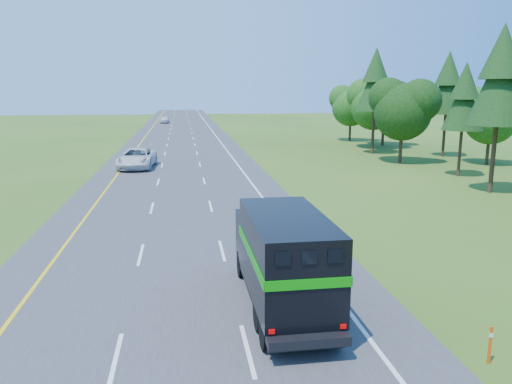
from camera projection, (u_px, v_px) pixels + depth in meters
road at (181, 161)px, 51.71m from camera, size 15.00×260.00×0.04m
lane_markings at (181, 161)px, 51.71m from camera, size 11.15×260.00×0.01m
horse_truck at (283, 257)px, 16.59m from camera, size 2.46×7.64×3.37m
white_suv at (137, 158)px, 46.82m from camera, size 3.58×6.83×1.84m
far_car at (165, 120)px, 108.34m from camera, size 2.00×4.47×1.49m
delineator at (490, 344)px, 13.44m from camera, size 0.09×0.05×1.09m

